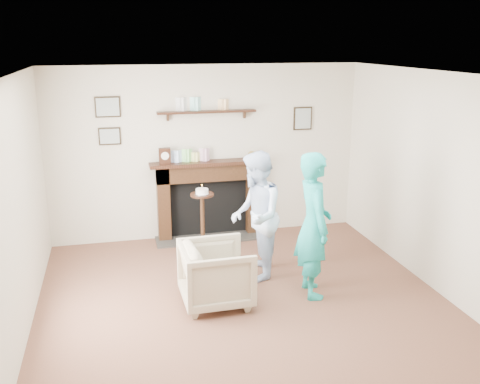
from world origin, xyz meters
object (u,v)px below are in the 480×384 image
Objects in this scene: armchair at (217,302)px; pedestal_table at (202,212)px; woman at (311,293)px; man at (255,276)px.

armchair is 1.52m from pedestal_table.
woman reaches higher than armchair.
woman is at bearing -92.18° from armchair.
woman is 1.67× the size of pedestal_table.
pedestal_table reaches higher than woman.
man is 1.15m from pedestal_table.
woman is (1.11, -0.02, 0.00)m from armchair.
man is 0.77m from woman.
pedestal_table reaches higher than man.
man is 0.94× the size of woman.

